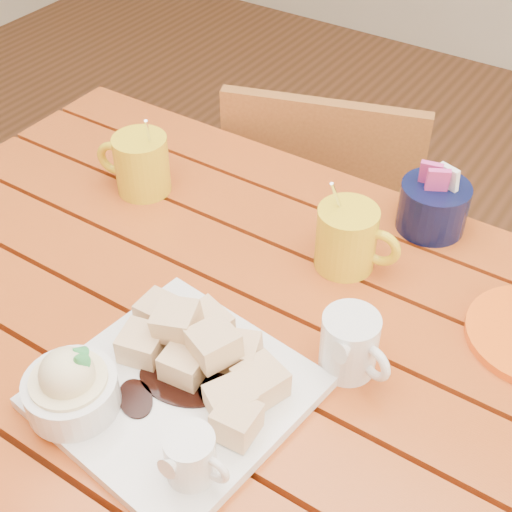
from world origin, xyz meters
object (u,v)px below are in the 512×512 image
Objects in this scene: coffee_mug_right at (348,238)px; chair_far at (323,225)px; dessert_plate at (155,384)px; coffee_mug_left at (140,163)px; table at (232,376)px.

coffee_mug_right is 0.18× the size of chair_far.
dessert_plate is 2.11× the size of coffee_mug_right.
chair_far is at bearing 58.96° from coffee_mug_left.
table is 0.26m from coffee_mug_right.
coffee_mug_left is 0.37m from coffee_mug_right.
coffee_mug_left is at bearing 175.09° from coffee_mug_right.
coffee_mug_left reaches higher than chair_far.
dessert_plate is 0.44m from coffee_mug_left.
coffee_mug_right is 0.57m from chair_far.
table is at bearing 90.08° from dessert_plate.
coffee_mug_left is at bearing 149.76° from table.
coffee_mug_right is at bearing 102.95° from chair_far.
coffee_mug_left is at bearing 54.10° from chair_far.
chair_far is at bearing 113.30° from coffee_mug_right.
table is at bearing 87.62° from chair_far.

